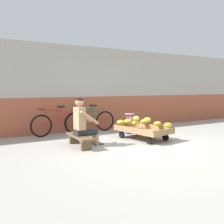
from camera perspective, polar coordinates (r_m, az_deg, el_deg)
name	(u,v)px	position (r m, az deg, el deg)	size (l,w,h in m)	color
ground_plane	(156,149)	(5.76, 10.07, -8.35)	(80.00, 80.00, 0.00)	#A39E93
back_wall	(94,89)	(8.29, -4.08, 5.27)	(16.00, 0.30, 2.68)	#A35138
banana_cart	(143,130)	(6.73, 7.13, -4.22)	(1.08, 1.57, 0.36)	#99754C
banana_pile	(142,122)	(6.81, 6.82, -2.26)	(1.02, 1.32, 0.26)	gold
low_bench	(80,138)	(5.90, -7.37, -5.99)	(0.33, 1.11, 0.27)	brown
vendor_seated	(83,122)	(5.88, -6.63, -2.39)	(0.69, 0.49, 1.14)	tan
plastic_crate	(129,128)	(7.66, 4.01, -3.69)	(0.36, 0.28, 0.30)	#234CA8
weighing_scale	(130,118)	(7.62, 4.03, -1.44)	(0.30, 0.30, 0.29)	#28282D
bicycle_near_left	(58,123)	(7.42, -12.23, -2.52)	(1.65, 0.48, 0.86)	black
bicycle_far_left	(90,121)	(7.79, -4.98, -2.04)	(1.66, 0.48, 0.86)	black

